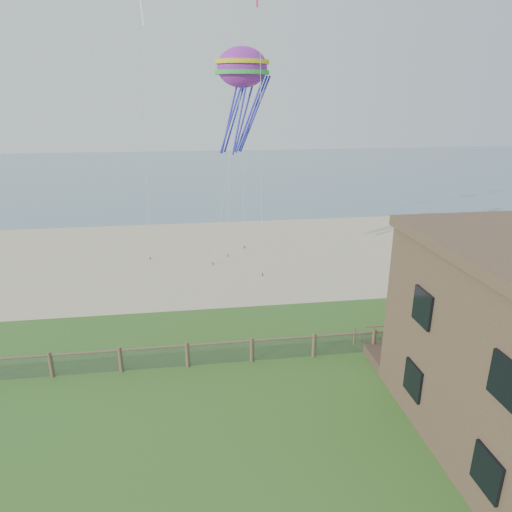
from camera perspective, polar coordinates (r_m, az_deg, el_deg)
The scene contains 6 objects.
ground at distance 17.46m, azimuth 2.30°, elevation -23.41°, with size 160.00×160.00×0.00m, color #3B6322.
sand_beach at distance 36.68m, azimuth -3.85°, elevation 0.26°, with size 72.00×20.00×0.02m, color #C7AF8F.
ocean at distance 79.57m, azimuth -6.36°, elevation 10.40°, with size 160.00×68.00×0.02m, color slate.
chainlink_fence at distance 21.91m, azimuth -0.54°, elevation -11.80°, with size 36.20×0.20×1.25m, color brown, non-canonical shape.
picnic_table at distance 20.59m, azimuth 22.75°, elevation -16.18°, with size 1.93×1.46×0.82m, color brown, non-canonical shape.
octopus_kite at distance 29.40m, azimuth -1.70°, elevation 19.14°, with size 3.29×2.32×6.76m, color #ED2566, non-canonical shape.
Camera 1 is at (-2.45, -12.65, 11.78)m, focal length 32.00 mm.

